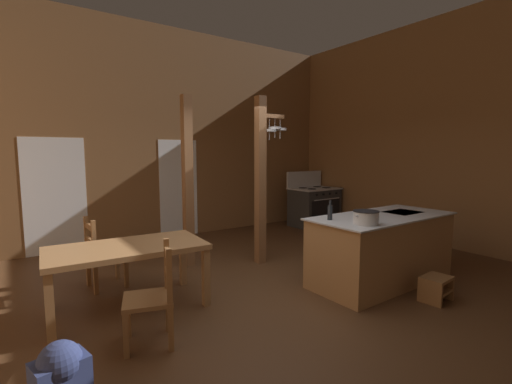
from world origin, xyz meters
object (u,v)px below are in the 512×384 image
Objects in this scene: step_stool at (436,287)px; bottle_tall_on_counter at (330,212)px; backpack at (61,384)px; dining_table at (127,253)px; ladderback_chair_near_window at (154,297)px; mixing_bowl_on_counter at (370,214)px; stockpot_on_counter at (366,217)px; kitchen_island at (381,249)px; stove_range at (314,206)px; ladderback_chair_by_post at (102,254)px.

step_stool is 1.54m from bottle_tall_on_counter.
backpack is (-3.96, 0.32, 0.14)m from step_stool.
backpack is at bearing -118.16° from dining_table.
mixing_bowl_on_counter reaches higher than ladderback_chair_near_window.
step_stool is 1.20m from stockpot_on_counter.
ladderback_chair_near_window is (-0.01, -0.90, -0.20)m from dining_table.
kitchen_island is 1.24× the size of dining_table.
ladderback_chair_near_window is at bearing -148.77° from stove_range.
bottle_tall_on_counter is (-0.59, 0.16, 0.07)m from mixing_bowl_on_counter.
ladderback_chair_near_window reaches higher than step_stool.
stockpot_on_counter is at bearing -29.54° from dining_table.
dining_table reaches higher than backpack.
kitchen_island is 5.68× the size of step_stool.
stove_range is 3.49× the size of stockpot_on_counter.
kitchen_island is 5.74× the size of stockpot_on_counter.
ladderback_chair_near_window reaches higher than kitchen_island.
step_stool is 0.40× the size of ladderback_chair_near_window.
kitchen_island is 1.65× the size of stove_range.
bottle_tall_on_counter is at bearing -22.27° from dining_table.
ladderback_chair_by_post is at bearing 138.70° from stockpot_on_counter.
kitchen_island is 1.03m from bottle_tall_on_counter.
ladderback_chair_near_window is at bearing 161.90° from step_stool.
mixing_bowl_on_counter is (3.73, 0.50, 0.65)m from backpack.
mixing_bowl_on_counter is (-2.14, -3.24, 0.48)m from stove_range.
backpack is at bearing -147.47° from stove_range.
kitchen_island is 3.78m from ladderback_chair_by_post.
ladderback_chair_near_window reaches higher than dining_table.
ladderback_chair_by_post is at bearing 93.10° from ladderback_chair_near_window.
dining_table is at bearing 157.73° from bottle_tall_on_counter.
backpack is at bearing -173.20° from kitchen_island.
ladderback_chair_by_post is at bearing 72.96° from backpack.
mixing_bowl_on_counter is (2.89, -0.19, 0.51)m from ladderback_chair_near_window.
stove_range is 3.45× the size of step_stool.
ladderback_chair_near_window is at bearing 168.93° from stockpot_on_counter.
bottle_tall_on_counter is at bearing 167.39° from kitchen_island.
bottle_tall_on_counter is (2.29, -0.04, 0.58)m from ladderback_chair_near_window.
bottle_tall_on_counter is at bearing 129.82° from step_stool.
kitchen_island reaches higher than backpack.
ladderback_chair_by_post is (-3.21, 2.77, 0.27)m from step_stool.
bottle_tall_on_counter is (-2.73, -3.08, 0.55)m from stove_range.
stove_range is 5.28m from ladderback_chair_by_post.
ladderback_chair_near_window is at bearing 39.52° from backpack.
dining_table is (-3.12, 1.12, 0.19)m from kitchen_island.
dining_table is 2.50m from bottle_tall_on_counter.
ladderback_chair_near_window is 1.75m from ladderback_chair_by_post.
dining_table is at bearing 89.35° from ladderback_chair_near_window.
ladderback_chair_by_post is 5.32× the size of mixing_bowl_on_counter.
stockpot_on_counter is 1.51× the size of bottle_tall_on_counter.
backpack is 1.58× the size of stockpot_on_counter.
step_stool is 1.53× the size of bottle_tall_on_counter.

